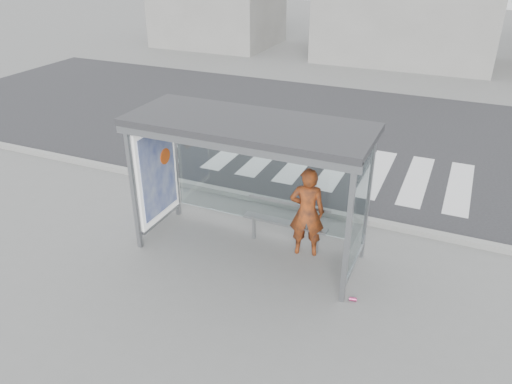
% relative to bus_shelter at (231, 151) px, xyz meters
% --- Properties ---
extents(ground, '(80.00, 80.00, 0.00)m').
position_rel_bus_shelter_xyz_m(ground, '(0.37, -0.06, -1.98)').
color(ground, slate).
rests_on(ground, ground).
extents(road, '(30.00, 10.00, 0.01)m').
position_rel_bus_shelter_xyz_m(road, '(0.37, 6.94, -1.98)').
color(road, '#232326').
rests_on(road, ground).
extents(curb, '(30.00, 0.18, 0.12)m').
position_rel_bus_shelter_xyz_m(curb, '(0.37, 1.89, -1.92)').
color(curb, gray).
rests_on(curb, ground).
extents(crosswalk, '(6.55, 3.00, 0.00)m').
position_rel_bus_shelter_xyz_m(crosswalk, '(0.87, 4.44, -1.98)').
color(crosswalk, silver).
rests_on(crosswalk, ground).
extents(bus_shelter, '(4.25, 1.65, 2.62)m').
position_rel_bus_shelter_xyz_m(bus_shelter, '(0.00, 0.00, 0.00)').
color(bus_shelter, gray).
rests_on(bus_shelter, ground).
extents(building_center, '(8.00, 5.00, 5.00)m').
position_rel_bus_shelter_xyz_m(building_center, '(0.37, 17.94, 0.52)').
color(building_center, gray).
rests_on(building_center, ground).
extents(person, '(0.73, 0.57, 1.76)m').
position_rel_bus_shelter_xyz_m(person, '(1.36, 0.33, -1.10)').
color(person, red).
rests_on(person, ground).
extents(bench, '(1.67, 0.31, 0.86)m').
position_rel_bus_shelter_xyz_m(bench, '(0.91, 0.44, -1.47)').
color(bench, slate).
rests_on(bench, ground).
extents(soda_can, '(0.13, 0.08, 0.07)m').
position_rel_bus_shelter_xyz_m(soda_can, '(2.55, -0.69, -1.95)').
color(soda_can, '#CD3C78').
rests_on(soda_can, ground).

